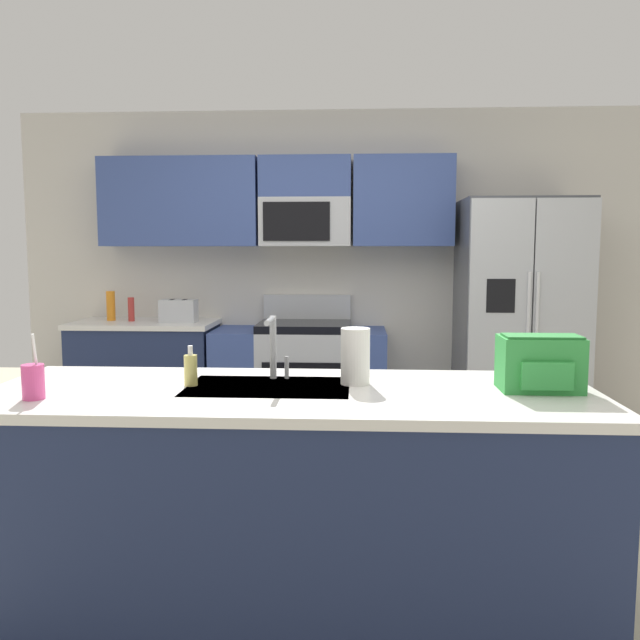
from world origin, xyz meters
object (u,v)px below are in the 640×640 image
at_px(refrigerator, 519,321).
at_px(sink_faucet, 274,342).
at_px(pepper_mill, 131,309).
at_px(soap_dispenser, 191,370).
at_px(drink_cup_pink, 33,381).
at_px(bottle_orange, 111,306).
at_px(toaster, 179,311).
at_px(paper_towel_roll, 355,356).
at_px(backpack, 540,362).
at_px(range_oven, 300,379).

xyz_separation_m(refrigerator, sink_faucet, (-1.61, -2.20, 0.14)).
xyz_separation_m(pepper_mill, soap_dispenser, (1.11, -2.41, -0.03)).
bearing_deg(drink_cup_pink, bottle_orange, 105.39).
xyz_separation_m(toaster, paper_towel_roll, (1.40, -2.29, 0.03)).
bearing_deg(paper_towel_roll, drink_cup_pink, -164.14).
relative_size(sink_faucet, soap_dispenser, 1.66).
bearing_deg(backpack, range_oven, 116.13).
distance_m(bottle_orange, backpack, 3.68).
height_order(refrigerator, pepper_mill, refrigerator).
bearing_deg(paper_towel_roll, backpack, -6.73).
xyz_separation_m(range_oven, refrigerator, (1.69, -0.07, 0.48)).
bearing_deg(range_oven, pepper_mill, -179.89).
bearing_deg(paper_towel_roll, soap_dispenser, -174.18).
relative_size(refrigerator, toaster, 6.61).
relative_size(pepper_mill, drink_cup_pink, 0.75).
bearing_deg(soap_dispenser, refrigerator, 50.30).
height_order(drink_cup_pink, backpack, drink_cup_pink).
bearing_deg(paper_towel_roll, sink_faucet, 168.78).
height_order(soap_dispenser, backpack, backpack).
bearing_deg(refrigerator, soap_dispenser, -129.70).
distance_m(range_oven, pepper_mill, 1.47).
bearing_deg(backpack, sink_faucet, 171.81).
height_order(bottle_orange, soap_dispenser, bottle_orange).
bearing_deg(paper_towel_roll, toaster, 121.48).
relative_size(toaster, bottle_orange, 1.17).
bearing_deg(toaster, bottle_orange, 170.67).
bearing_deg(refrigerator, bottle_orange, 177.96).
bearing_deg(bottle_orange, pepper_mill, -14.02).
relative_size(range_oven, pepper_mill, 7.09).
xyz_separation_m(bottle_orange, drink_cup_pink, (0.75, -2.73, -0.05)).
bearing_deg(backpack, refrigerator, 78.01).
height_order(pepper_mill, backpack, backpack).
relative_size(toaster, sink_faucet, 0.99).
distance_m(pepper_mill, drink_cup_pink, 2.75).
distance_m(toaster, sink_faucet, 2.45).
height_order(refrigerator, sink_faucet, refrigerator).
relative_size(refrigerator, sink_faucet, 6.56).
bearing_deg(backpack, drink_cup_pink, -172.48).
bearing_deg(bottle_orange, toaster, -9.33).
bearing_deg(pepper_mill, toaster, -7.13).
xyz_separation_m(sink_faucet, drink_cup_pink, (-0.87, -0.42, -0.10)).
distance_m(toaster, paper_towel_roll, 2.68).
height_order(pepper_mill, bottle_orange, bottle_orange).
height_order(toaster, sink_faucet, sink_faucet).
xyz_separation_m(refrigerator, bottle_orange, (-3.23, 0.12, 0.09)).
distance_m(refrigerator, pepper_mill, 3.05).
bearing_deg(sink_faucet, backpack, -8.19).
distance_m(toaster, backpack, 3.20).
relative_size(toaster, backpack, 0.88).
distance_m(pepper_mill, backpack, 3.52).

